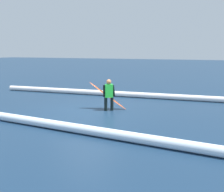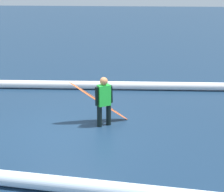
% 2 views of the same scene
% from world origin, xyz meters
% --- Properties ---
extents(ground_plane, '(126.01, 126.01, 0.00)m').
position_xyz_m(ground_plane, '(0.00, 0.00, 0.00)').
color(ground_plane, '#18304A').
extents(surfer, '(0.45, 0.40, 1.40)m').
position_xyz_m(surfer, '(-0.96, -0.41, 0.77)').
color(surfer, black).
rests_on(surfer, ground_plane).
extents(surfboard, '(1.71, 0.77, 1.26)m').
position_xyz_m(surfboard, '(-0.79, -0.67, 0.62)').
color(surfboard, '#E55926').
rests_on(surfboard, ground_plane).
extents(wave_crest_foreground, '(14.58, 1.27, 0.31)m').
position_xyz_m(wave_crest_foreground, '(0.15, -3.84, 0.15)').
color(wave_crest_foreground, white).
rests_on(wave_crest_foreground, ground_plane).
extents(wave_crest_midground, '(20.11, 1.80, 0.31)m').
position_xyz_m(wave_crest_midground, '(0.58, 2.74, 0.15)').
color(wave_crest_midground, white).
rests_on(wave_crest_midground, ground_plane).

